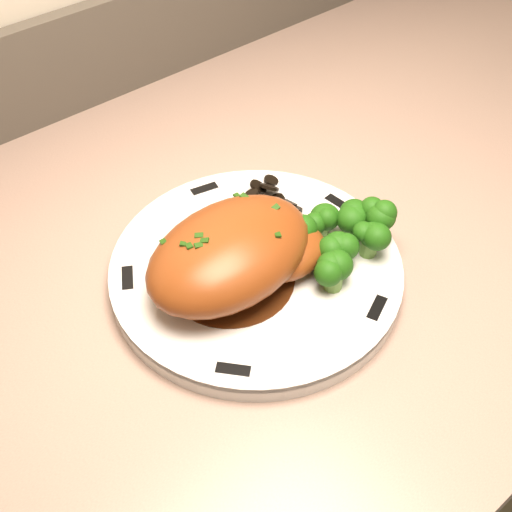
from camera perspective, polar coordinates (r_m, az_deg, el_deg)
counter at (r=1.11m, az=13.43°, el=-5.61°), size 1.88×0.64×0.93m
plate at (r=0.59m, az=-0.00°, el=-1.26°), size 0.29×0.29×0.02m
rim_accent_0 at (r=0.66m, az=-4.61°, el=5.97°), size 0.03×0.02×0.00m
rim_accent_1 at (r=0.58m, az=-11.35°, el=-1.93°), size 0.02×0.03×0.00m
rim_accent_2 at (r=0.51m, az=-2.05°, el=-10.06°), size 0.03×0.03×0.00m
rim_accent_3 at (r=0.56m, az=10.71°, el=-4.57°), size 0.03×0.02×0.00m
rim_accent_4 at (r=0.65m, az=7.30°, el=4.72°), size 0.01×0.03×0.00m
gravy_pool at (r=0.57m, az=-2.26°, el=-1.93°), size 0.12×0.12×0.00m
chicken_breast at (r=0.55m, az=-1.72°, el=0.24°), size 0.17×0.12×0.06m
mushroom_pile at (r=0.63m, az=0.28°, el=4.30°), size 0.08×0.06×0.02m
broccoli_florets at (r=0.59m, az=7.78°, el=1.83°), size 0.10×0.08×0.04m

